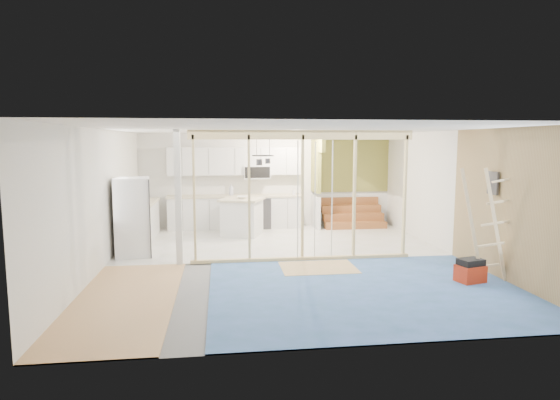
{
  "coord_description": "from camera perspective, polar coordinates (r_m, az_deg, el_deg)",
  "views": [
    {
      "loc": [
        -1.3,
        -9.0,
        2.35
      ],
      "look_at": [
        -0.07,
        0.6,
        1.16
      ],
      "focal_mm": 30.0,
      "sensor_mm": 36.0,
      "label": 1
    }
  ],
  "objects": [
    {
      "name": "soap_bottle_b",
      "position": [
        12.84,
        1.69,
        1.05
      ],
      "size": [
        0.08,
        0.08,
        0.18
      ],
      "primitive_type": "imported",
      "rotation": [
        0.0,
        0.0,
        -0.01
      ],
      "color": "silver",
      "rests_on": "base_cabinets"
    },
    {
      "name": "island",
      "position": [
        11.86,
        -4.64,
        -2.11
      ],
      "size": [
        1.25,
        1.25,
        0.96
      ],
      "rotation": [
        0.0,
        0.0,
        -0.35
      ],
      "color": "silver",
      "rests_on": "room"
    },
    {
      "name": "electrical_panel",
      "position": [
        8.98,
        24.54,
        1.9
      ],
      "size": [
        0.04,
        0.3,
        0.4
      ],
      "primitive_type": "cube",
      "color": "#3A3A3F",
      "rests_on": "room"
    },
    {
      "name": "bowl",
      "position": [
        11.74,
        -4.63,
        0.33
      ],
      "size": [
        0.33,
        0.33,
        0.06
      ],
      "primitive_type": "imported",
      "rotation": [
        0.0,
        0.0,
        -0.32
      ],
      "color": "white",
      "rests_on": "island"
    },
    {
      "name": "upper_cabinets",
      "position": [
        12.83,
        -5.27,
        4.61
      ],
      "size": [
        3.6,
        0.41,
        0.85
      ],
      "color": "silver",
      "rests_on": "room"
    },
    {
      "name": "ladder",
      "position": [
        8.6,
        23.92,
        -2.76
      ],
      "size": [
        1.02,
        0.2,
        1.92
      ],
      "rotation": [
        0.0,
        0.0,
        -0.35
      ],
      "color": "#D1B480",
      "rests_on": "room"
    },
    {
      "name": "fridge",
      "position": [
        10.11,
        -17.49,
        -2.03
      ],
      "size": [
        0.81,
        0.79,
        1.64
      ],
      "rotation": [
        0.0,
        0.0,
        0.16
      ],
      "color": "silver",
      "rests_on": "room"
    },
    {
      "name": "soap_bottle_a",
      "position": [
        12.71,
        -5.98,
        1.27
      ],
      "size": [
        0.13,
        0.14,
        0.32
      ],
      "primitive_type": "imported",
      "rotation": [
        0.0,
        0.0,
        -0.12
      ],
      "color": "#B0B3C4",
      "rests_on": "base_cabinets"
    },
    {
      "name": "room",
      "position": [
        9.15,
        0.91,
        0.41
      ],
      "size": [
        7.01,
        8.01,
        2.61
      ],
      "color": "slate",
      "rests_on": "ground"
    },
    {
      "name": "floor_overlays",
      "position": [
        9.46,
        1.28,
        -7.32
      ],
      "size": [
        7.0,
        8.0,
        0.03
      ],
      "color": "silver",
      "rests_on": "room"
    },
    {
      "name": "green_partition",
      "position": [
        13.16,
        7.45,
        0.82
      ],
      "size": [
        2.25,
        1.51,
        2.6
      ],
      "color": "olive",
      "rests_on": "room"
    },
    {
      "name": "stud_frame",
      "position": [
        9.09,
        -0.6,
        2.21
      ],
      "size": [
        4.66,
        0.14,
        2.6
      ],
      "color": "#CFC27E",
      "rests_on": "room"
    },
    {
      "name": "base_cabinets",
      "position": [
        12.5,
        -8.64,
        -1.73
      ],
      "size": [
        4.45,
        2.24,
        0.93
      ],
      "color": "silver",
      "rests_on": "room"
    },
    {
      "name": "toolbox",
      "position": [
        8.58,
        22.18,
        -8.06
      ],
      "size": [
        0.5,
        0.42,
        0.41
      ],
      "rotation": [
        0.0,
        0.0,
        0.25
      ],
      "color": "#AB270F",
      "rests_on": "room"
    },
    {
      "name": "ceiling_light",
      "position": [
        12.3,
        5.42,
        7.86
      ],
      "size": [
        0.32,
        0.32,
        0.08
      ],
      "primitive_type": "cylinder",
      "color": "#FFEABF",
      "rests_on": "room"
    },
    {
      "name": "pot_rack",
      "position": [
        10.94,
        -2.1,
        5.15
      ],
      "size": [
        0.52,
        0.52,
        0.72
      ],
      "color": "black",
      "rests_on": "room"
    },
    {
      "name": "sheathing_panel",
      "position": [
        8.54,
        26.82,
        -0.82
      ],
      "size": [
        0.02,
        4.0,
        2.6
      ],
      "primitive_type": "cube",
      "color": "#9D8855",
      "rests_on": "room"
    }
  ]
}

